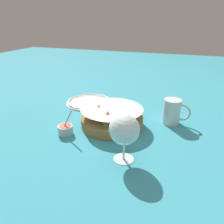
% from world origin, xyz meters
% --- Properties ---
extents(ground_plane, '(4.00, 4.00, 0.00)m').
position_xyz_m(ground_plane, '(0.00, 0.00, 0.00)').
color(ground_plane, teal).
extents(food_basket, '(0.25, 0.25, 0.09)m').
position_xyz_m(food_basket, '(-0.01, -0.04, 0.03)').
color(food_basket, olive).
rests_on(food_basket, ground_plane).
extents(sauce_cup, '(0.07, 0.06, 0.11)m').
position_xyz_m(sauce_cup, '(-0.15, -0.17, 0.02)').
color(sauce_cup, '#B7B7BC').
rests_on(sauce_cup, ground_plane).
extents(wine_glass, '(0.09, 0.09, 0.15)m').
position_xyz_m(wine_glass, '(0.10, -0.25, 0.10)').
color(wine_glass, silver).
rests_on(wine_glass, ground_plane).
extents(beer_mug, '(0.11, 0.07, 0.11)m').
position_xyz_m(beer_mug, '(0.22, 0.07, 0.05)').
color(beer_mug, silver).
rests_on(beer_mug, ground_plane).
extents(side_plate, '(0.24, 0.24, 0.01)m').
position_xyz_m(side_plate, '(-0.21, 0.17, 0.01)').
color(side_plate, white).
rests_on(side_plate, ground_plane).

